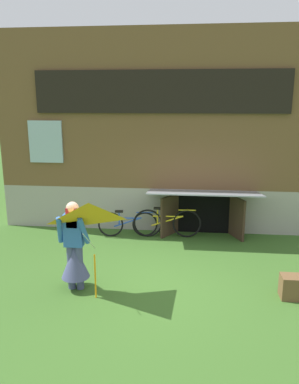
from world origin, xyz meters
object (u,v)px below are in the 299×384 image
(person, at_px, (75,253))
(kite, at_px, (89,231))
(wooden_crate, at_px, (291,287))
(bicycle_yellow, at_px, (167,223))
(bicycle_blue, at_px, (128,224))

(person, relative_size, kite, 1.00)
(person, bearing_deg, wooden_crate, 15.57)
(bicycle_yellow, bearing_deg, wooden_crate, -53.15)
(bicycle_yellow, distance_m, bicycle_blue, 1.01)
(kite, distance_m, bicycle_blue, 3.58)
(person, xyz_separation_m, bicycle_yellow, (1.53, 2.90, -0.33))
(kite, xyz_separation_m, bicycle_yellow, (1.06, 3.49, -0.98))
(person, height_order, bicycle_blue, person)
(kite, distance_m, bicycle_yellow, 3.78)
(person, height_order, wooden_crate, person)
(bicycle_blue, distance_m, wooden_crate, 4.38)
(person, relative_size, bicycle_yellow, 0.97)
(kite, relative_size, wooden_crate, 4.03)
(kite, height_order, wooden_crate, kite)
(kite, height_order, bicycle_blue, kite)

